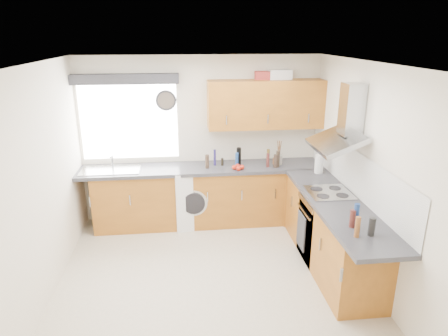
{
  "coord_description": "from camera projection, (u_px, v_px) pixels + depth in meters",
  "views": [
    {
      "loc": [
        -0.3,
        -4.1,
        2.79
      ],
      "look_at": [
        0.25,
        0.85,
        1.1
      ],
      "focal_mm": 32.0,
      "sensor_mm": 36.0,
      "label": 1
    }
  ],
  "objects": [
    {
      "name": "kitchen_roll",
      "position": [
        319.0,
        164.0,
        5.61
      ],
      "size": [
        0.13,
        0.13,
        0.26
      ],
      "primitive_type": "cylinder",
      "rotation": [
        0.0,
        0.0,
        -0.09
      ],
      "color": "white",
      "rests_on": "worktop_right"
    },
    {
      "name": "wall_right",
      "position": [
        366.0,
        174.0,
        4.58
      ],
      "size": [
        0.02,
        3.6,
        2.5
      ],
      "primitive_type": "cube",
      "color": "silver",
      "rests_on": "ground_plane"
    },
    {
      "name": "wall_front",
      "position": [
        230.0,
        273.0,
        2.69
      ],
      "size": [
        3.6,
        0.02,
        2.5
      ],
      "primitive_type": "cube",
      "color": "silver",
      "rests_on": "ground_plane"
    },
    {
      "name": "splashback",
      "position": [
        354.0,
        172.0,
        4.88
      ],
      "size": [
        0.01,
        3.0,
        0.54
      ],
      "primitive_type": "cube",
      "color": "white",
      "rests_on": "wall_right"
    },
    {
      "name": "jar_5",
      "position": [
        207.0,
        161.0,
        5.82
      ],
      "size": [
        0.06,
        0.06,
        0.2
      ],
      "primitive_type": "cylinder",
      "color": "#402F23",
      "rests_on": "worktop_back"
    },
    {
      "name": "storage_box",
      "position": [
        263.0,
        75.0,
        5.8
      ],
      "size": [
        0.27,
        0.23,
        0.11
      ],
      "primitive_type": "cube",
      "rotation": [
        0.0,
        0.0,
        -0.1
      ],
      "color": "#A32E2A",
      "rests_on": "upper_cabinets"
    },
    {
      "name": "jar_3",
      "position": [
        276.0,
        161.0,
        5.86
      ],
      "size": [
        0.07,
        0.07,
        0.19
      ],
      "primitive_type": "cylinder",
      "color": "#35261D",
      "rests_on": "worktop_back"
    },
    {
      "name": "jar_1",
      "position": [
        215.0,
        157.0,
        5.95
      ],
      "size": [
        0.04,
        0.04,
        0.24
      ],
      "primitive_type": "cylinder",
      "color": "navy",
      "rests_on": "worktop_back"
    },
    {
      "name": "wall_back",
      "position": [
        201.0,
        139.0,
        6.08
      ],
      "size": [
        3.6,
        0.02,
        2.5
      ],
      "primitive_type": "cube",
      "color": "silver",
      "rests_on": "ground_plane"
    },
    {
      "name": "wall_clock",
      "position": [
        166.0,
        101.0,
        5.81
      ],
      "size": [
        0.3,
        0.04,
        0.3
      ],
      "primitive_type": "cylinder",
      "rotation": [
        1.57,
        0.0,
        0.0
      ],
      "color": "#2A292F",
      "rests_on": "wall_back"
    },
    {
      "name": "ceiling",
      "position": [
        209.0,
        64.0,
        3.99
      ],
      "size": [
        3.6,
        3.6,
        0.02
      ],
      "primitive_type": "cube",
      "color": "white",
      "rests_on": "wall_back"
    },
    {
      "name": "base_cab_back",
      "position": [
        196.0,
        197.0,
        6.06
      ],
      "size": [
        3.0,
        0.58,
        0.86
      ],
      "primitive_type": "cube",
      "color": "brown",
      "rests_on": "ground_plane"
    },
    {
      "name": "casserole",
      "position": [
        279.0,
        74.0,
        5.82
      ],
      "size": [
        0.34,
        0.25,
        0.14
      ],
      "primitive_type": "cube",
      "rotation": [
        0.0,
        0.0,
        0.05
      ],
      "color": "white",
      "rests_on": "upper_cabinets"
    },
    {
      "name": "window_blind",
      "position": [
        125.0,
        79.0,
        5.58
      ],
      "size": [
        1.5,
        0.18,
        0.14
      ],
      "primitive_type": "cube",
      "color": "#2A292F",
      "rests_on": "wall_back"
    },
    {
      "name": "worktop_right",
      "position": [
        338.0,
        205.0,
        4.66
      ],
      "size": [
        0.62,
        2.42,
        0.05
      ],
      "primitive_type": "cube",
      "color": "#2F2F34",
      "rests_on": "base_cab_right"
    },
    {
      "name": "jar_0",
      "position": [
        239.0,
        156.0,
        5.99
      ],
      "size": [
        0.07,
        0.07,
        0.26
      ],
      "primitive_type": "cylinder",
      "color": "black",
      "rests_on": "worktop_back"
    },
    {
      "name": "upper_cabinets",
      "position": [
        266.0,
        104.0,
        5.84
      ],
      "size": [
        1.7,
        0.35,
        0.7
      ],
      "primitive_type": "cube",
      "color": "brown",
      "rests_on": "wall_back"
    },
    {
      "name": "base_cab_corner",
      "position": [
        299.0,
        193.0,
        6.22
      ],
      "size": [
        0.6,
        0.6,
        0.86
      ],
      "primitive_type": "cube",
      "color": "brown",
      "rests_on": "ground_plane"
    },
    {
      "name": "worktop_back",
      "position": [
        202.0,
        168.0,
        5.92
      ],
      "size": [
        3.6,
        0.62,
        0.05
      ],
      "primitive_type": "cube",
      "color": "#2F2F34",
      "rests_on": "base_cab_back"
    },
    {
      "name": "jar_7",
      "position": [
        278.0,
        159.0,
        5.87
      ],
      "size": [
        0.06,
        0.06,
        0.24
      ],
      "primitive_type": "cylinder",
      "color": "black",
      "rests_on": "worktop_back"
    },
    {
      "name": "utensil_pot",
      "position": [
        279.0,
        159.0,
        6.0
      ],
      "size": [
        0.13,
        0.13,
        0.15
      ],
      "primitive_type": "cylinder",
      "rotation": [
        0.0,
        0.0,
        0.23
      ],
      "color": "gray",
      "rests_on": "worktop_back"
    },
    {
      "name": "jar_8",
      "position": [
        268.0,
        155.0,
        6.14
      ],
      "size": [
        0.04,
        0.04,
        0.19
      ],
      "primitive_type": "cylinder",
      "color": "brown",
      "rests_on": "worktop_back"
    },
    {
      "name": "sink",
      "position": [
        110.0,
        167.0,
        5.76
      ],
      "size": [
        0.84,
        0.46,
        0.1
      ],
      "primitive_type": null,
      "color": "#A1A5AB",
      "rests_on": "worktop_back"
    },
    {
      "name": "jar_4",
      "position": [
        268.0,
        160.0,
        5.87
      ],
      "size": [
        0.05,
        0.05,
        0.21
      ],
      "primitive_type": "cylinder",
      "color": "#4E1E1C",
      "rests_on": "worktop_back"
    },
    {
      "name": "jar_9",
      "position": [
        275.0,
        161.0,
        6.02
      ],
      "size": [
        0.07,
        0.07,
        0.1
      ],
      "primitive_type": "cylinder",
      "color": "brown",
      "rests_on": "worktop_back"
    },
    {
      "name": "ground_plane",
      "position": [
        211.0,
        278.0,
        4.79
      ],
      "size": [
        3.6,
        3.6,
        0.0
      ],
      "primitive_type": "plane",
      "color": "beige"
    },
    {
      "name": "extractor_hood",
      "position": [
        344.0,
        125.0,
        4.67
      ],
      "size": [
        0.52,
        0.78,
        0.66
      ],
      "primitive_type": null,
      "color": "#A1A5AB",
      "rests_on": "wall_right"
    },
    {
      "name": "window",
      "position": [
        129.0,
        122.0,
        5.87
      ],
      "size": [
        1.4,
        0.02,
        1.1
      ],
      "primitive_type": "cube",
      "color": "white",
      "rests_on": "wall_back"
    },
    {
      "name": "bottle_2",
      "position": [
        372.0,
        227.0,
        3.88
      ],
      "size": [
        0.07,
        0.07,
        0.19
      ],
      "primitive_type": "cylinder",
      "color": "black",
      "rests_on": "worktop_right"
    },
    {
      "name": "oven",
      "position": [
        326.0,
        228.0,
        5.09
      ],
      "size": [
        0.56,
        0.58,
        0.85
      ],
      "primitive_type": "cube",
      "color": "black",
      "rests_on": "ground_plane"
    },
    {
      "name": "base_cab_right",
      "position": [
        331.0,
        233.0,
        4.95
      ],
      "size": [
        0.58,
        2.1,
        0.86
      ],
      "primitive_type": "cube",
      "color": "brown",
      "rests_on": "ground_plane"
    },
    {
      "name": "washing_machine",
      "position": [
        193.0,
        195.0,
        6.06
      ],
      "size": [
        0.7,
        0.69,
        0.9
      ],
      "primitive_type": "cube",
      "rotation": [
        0.0,
        0.0,
        0.17
      ],
      "color": "white",
      "rests_on": "ground_plane"
    },
    {
      "name": "tomato_cluster",
      "position": [
        238.0,
        167.0,
        5.78
      ],
      "size": [
        0.17,
        0.17,
        0.07
      ],
      "primitive_type": null,
      "rotation": [
        0.0,
        0.0,
        -0.12
      ],
      "color": "red",
      "rests_on": "worktop_back"
    },
    {
      "name": "bottle_3",
      "position": [
        357.0,
        227.0,
        3.84
      ],
      "size": [
        0.05,
        0.05,
        0.21
      ],
      "primitive_type": "cylinder",
      "color": "brown",
      "rests_on": "worktop_right"
    },
    {
      "name": "jar_2",
      "position": [
        237.0,
        160.0,
        5.89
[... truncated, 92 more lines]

